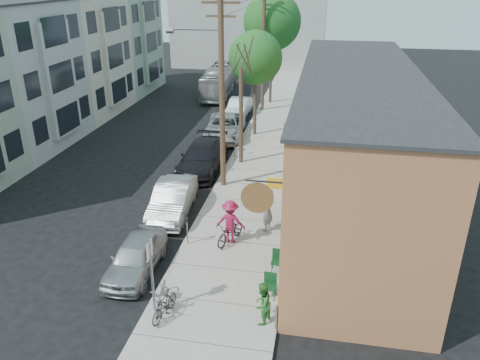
% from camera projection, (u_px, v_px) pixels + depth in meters
% --- Properties ---
extents(ground, '(120.00, 120.00, 0.00)m').
position_uv_depth(ground, '(142.00, 236.00, 20.59)').
color(ground, black).
extents(sidewalk, '(4.50, 58.00, 0.15)m').
position_uv_depth(sidewalk, '(269.00, 153.00, 29.75)').
color(sidewalk, '#A7A39B').
rests_on(sidewalk, ground).
extents(cafe_building, '(6.60, 20.20, 6.61)m').
position_uv_depth(cafe_building, '(353.00, 140.00, 22.26)').
color(cafe_building, '#AF6841').
rests_on(cafe_building, ground).
extents(apartment_row, '(6.30, 32.00, 9.00)m').
position_uv_depth(apartment_row, '(51.00, 66.00, 33.28)').
color(apartment_row, '#92A68C').
rests_on(apartment_row, ground).
extents(end_cap_building, '(18.00, 8.00, 12.00)m').
position_uv_depth(end_cap_building, '(250.00, 14.00, 56.22)').
color(end_cap_building, '#A8A9A3').
rests_on(end_cap_building, ground).
extents(sign_post, '(0.07, 0.45, 2.80)m').
position_uv_depth(sign_post, '(151.00, 269.00, 15.13)').
color(sign_post, slate).
rests_on(sign_post, sidewalk).
extents(parking_meter_near, '(0.14, 0.14, 1.24)m').
position_uv_depth(parking_meter_near, '(187.00, 226.00, 19.37)').
color(parking_meter_near, slate).
rests_on(parking_meter_near, sidewalk).
extents(parking_meter_far, '(0.14, 0.14, 1.24)m').
position_uv_depth(parking_meter_far, '(235.00, 143.00, 28.76)').
color(parking_meter_far, slate).
rests_on(parking_meter_far, sidewalk).
extents(utility_pole_near, '(3.57, 0.28, 10.00)m').
position_uv_depth(utility_pole_near, '(221.00, 88.00, 23.09)').
color(utility_pole_near, '#503A28').
rests_on(utility_pole_near, sidewalk).
extents(utility_pole_far, '(1.80, 0.28, 10.00)m').
position_uv_depth(utility_pole_far, '(263.00, 45.00, 36.88)').
color(utility_pole_far, '#503A28').
rests_on(utility_pole_far, sidewalk).
extents(tree_bare, '(0.24, 0.24, 5.61)m').
position_uv_depth(tree_bare, '(241.00, 117.00, 27.09)').
color(tree_bare, '#44392C').
rests_on(tree_bare, sidewalk).
extents(tree_leafy_mid, '(3.56, 3.56, 7.08)m').
position_uv_depth(tree_leafy_mid, '(256.00, 58.00, 30.96)').
color(tree_leafy_mid, '#44392C').
rests_on(tree_leafy_mid, sidewalk).
extents(tree_leafy_far, '(4.76, 4.76, 9.15)m').
position_uv_depth(tree_leafy_far, '(272.00, 22.00, 38.47)').
color(tree_leafy_far, '#44392C').
rests_on(tree_leafy_far, sidewalk).
extents(patio_chair_a, '(0.56, 0.56, 0.88)m').
position_uv_depth(patio_chair_a, '(270.00, 286.00, 16.31)').
color(patio_chair_a, '#103B1B').
rests_on(patio_chair_a, sidewalk).
extents(patio_chair_b, '(0.52, 0.52, 0.88)m').
position_uv_depth(patio_chair_b, '(278.00, 262.00, 17.71)').
color(patio_chair_b, '#103B1B').
rests_on(patio_chair_b, sidewalk).
extents(patron_grey, '(0.68, 0.83, 1.98)m').
position_uv_depth(patron_grey, '(267.00, 210.00, 20.38)').
color(patron_grey, slate).
rests_on(patron_grey, sidewalk).
extents(patron_green, '(0.79, 0.88, 1.50)m').
position_uv_depth(patron_green, '(262.00, 304.00, 14.98)').
color(patron_green, '#378033').
rests_on(patron_green, sidewalk).
extents(cyclist, '(1.25, 0.73, 1.92)m').
position_uv_depth(cyclist, '(230.00, 222.00, 19.48)').
color(cyclist, maroon).
rests_on(cyclist, sidewalk).
extents(cyclist_bike, '(1.29, 1.94, 0.97)m').
position_uv_depth(cyclist_bike, '(230.00, 232.00, 19.67)').
color(cyclist_bike, black).
rests_on(cyclist_bike, sidewalk).
extents(parked_bike_a, '(0.75, 1.57, 0.91)m').
position_uv_depth(parked_bike_a, '(164.00, 305.00, 15.37)').
color(parked_bike_a, black).
rests_on(parked_bike_a, sidewalk).
extents(parked_bike_b, '(0.94, 1.81, 0.90)m').
position_uv_depth(parked_bike_b, '(162.00, 294.00, 15.90)').
color(parked_bike_b, slate).
rests_on(parked_bike_b, sidewalk).
extents(car_0, '(1.69, 4.01, 1.35)m').
position_uv_depth(car_0, '(136.00, 256.00, 17.88)').
color(car_0, '#A0A2A7').
rests_on(car_0, ground).
extents(car_1, '(1.99, 4.72, 1.52)m').
position_uv_depth(car_1, '(172.00, 200.00, 22.16)').
color(car_1, silver).
rests_on(car_1, ground).
extents(car_2, '(2.28, 5.55, 1.61)m').
position_uv_depth(car_2, '(202.00, 157.00, 27.15)').
color(car_2, black).
rests_on(car_2, ground).
extents(car_3, '(3.08, 5.76, 1.54)m').
position_uv_depth(car_3, '(225.00, 127.00, 32.58)').
color(car_3, '#B3B7BB').
rests_on(car_3, ground).
extents(car_4, '(1.57, 4.31, 1.41)m').
position_uv_depth(car_4, '(239.00, 107.00, 37.47)').
color(car_4, silver).
rests_on(car_4, ground).
extents(bus, '(2.76, 9.33, 2.57)m').
position_uv_depth(bus, '(219.00, 81.00, 43.86)').
color(bus, silver).
rests_on(bus, ground).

